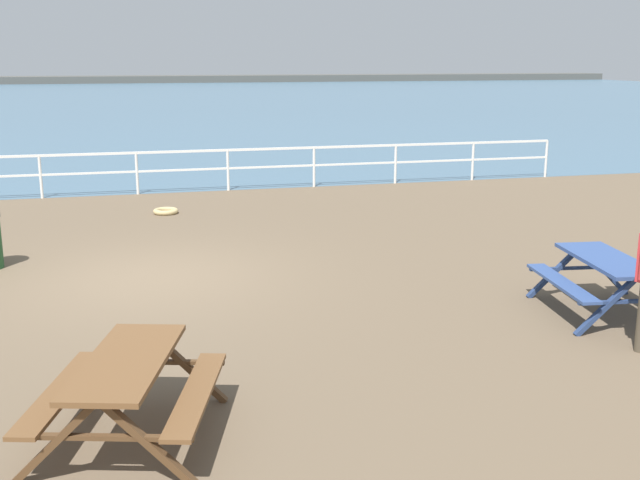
# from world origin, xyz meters

# --- Properties ---
(ground_plane) EXTENTS (30.00, 24.00, 0.20)m
(ground_plane) POSITION_xyz_m (0.00, 0.00, -0.10)
(ground_plane) COLOR brown
(sea_band) EXTENTS (142.00, 90.00, 0.01)m
(sea_band) POSITION_xyz_m (0.00, 52.75, 0.00)
(sea_band) COLOR #476B84
(sea_band) RESTS_ON ground
(distant_shoreline) EXTENTS (142.00, 6.00, 1.80)m
(distant_shoreline) POSITION_xyz_m (0.00, 95.75, 0.00)
(distant_shoreline) COLOR #4C4C47
(distant_shoreline) RESTS_ON ground
(seaward_railing) EXTENTS (23.07, 0.07, 1.08)m
(seaward_railing) POSITION_xyz_m (-0.00, 7.75, 0.76)
(seaward_railing) COLOR white
(seaward_railing) RESTS_ON ground
(picnic_table_near_right) EXTENTS (1.74, 1.98, 0.80)m
(picnic_table_near_right) POSITION_xyz_m (5.92, -3.29, 0.58)
(picnic_table_near_right) COLOR #334C84
(picnic_table_near_right) RESTS_ON ground
(picnic_table_mid_centre) EXTENTS (1.94, 2.15, 0.80)m
(picnic_table_mid_centre) POSITION_xyz_m (-0.36, -5.30, 0.58)
(picnic_table_mid_centre) COLOR brown
(picnic_table_mid_centre) RESTS_ON ground
(rope_coil) EXTENTS (0.55, 0.55, 0.11)m
(rope_coil) POSITION_xyz_m (0.54, 5.07, 0.06)
(rope_coil) COLOR tan
(rope_coil) RESTS_ON ground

